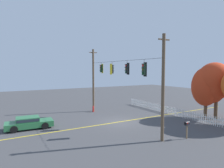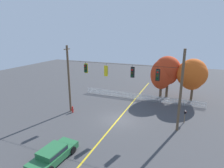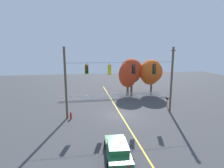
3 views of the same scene
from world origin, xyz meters
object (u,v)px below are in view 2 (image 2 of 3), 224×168
object	(u,v)px
traffic_signal_eastbound_side	(132,72)
fire_hydrant	(73,109)
traffic_signal_northbound_primary	(106,71)
autumn_maple_mid	(167,72)
autumn_maple_near_fence	(161,75)
parked_car	(53,154)
autumn_oak_far_east	(192,74)
traffic_signal_southbound_primary	(86,68)
traffic_signal_westbound_side	(158,75)
roadside_mailbox	(185,113)

from	to	relation	value
traffic_signal_eastbound_side	fire_hydrant	distance (m)	9.32
traffic_signal_northbound_primary	autumn_maple_mid	distance (m)	11.80
autumn_maple_near_fence	parked_car	distance (m)	19.66
autumn_maple_mid	parked_car	distance (m)	20.32
autumn_oak_far_east	fire_hydrant	xyz separation A→B (m)	(-13.76, -10.15, -3.62)
fire_hydrant	traffic_signal_eastbound_side	bearing A→B (deg)	1.89
traffic_signal_southbound_primary	traffic_signal_westbound_side	xyz separation A→B (m)	(8.29, 0.00, -0.12)
autumn_maple_near_fence	traffic_signal_eastbound_side	bearing A→B (deg)	-100.20
traffic_signal_southbound_primary	fire_hydrant	world-z (taller)	traffic_signal_southbound_primary
traffic_signal_westbound_side	autumn_maple_mid	size ratio (longest dim) A/B	0.23
autumn_oak_far_east	parked_car	world-z (taller)	autumn_oak_far_east
parked_car	fire_hydrant	distance (m)	9.34
traffic_signal_northbound_primary	autumn_maple_mid	xyz separation A→B (m)	(5.62, 10.26, -1.58)
traffic_signal_westbound_side	fire_hydrant	bearing A→B (deg)	-178.59
autumn_maple_near_fence	autumn_oak_far_east	size ratio (longest dim) A/B	0.94
traffic_signal_westbound_side	autumn_oak_far_east	xyz separation A→B (m)	(3.47, 9.90, -1.64)
traffic_signal_southbound_primary	traffic_signal_eastbound_side	xyz separation A→B (m)	(5.65, 0.00, -0.05)
traffic_signal_westbound_side	autumn_maple_mid	distance (m)	10.35
traffic_signal_northbound_primary	autumn_oak_far_east	world-z (taller)	traffic_signal_northbound_primary
traffic_signal_northbound_primary	autumn_oak_far_east	distance (m)	13.57
traffic_signal_eastbound_side	traffic_signal_westbound_side	size ratio (longest dim) A/B	0.93
traffic_signal_northbound_primary	traffic_signal_westbound_side	size ratio (longest dim) A/B	0.96
traffic_signal_northbound_primary	roadside_mailbox	distance (m)	9.97
traffic_signal_westbound_side	fire_hydrant	distance (m)	11.56
traffic_signal_eastbound_side	parked_car	world-z (taller)	traffic_signal_eastbound_side
traffic_signal_southbound_primary	autumn_maple_mid	size ratio (longest dim) A/B	0.21
fire_hydrant	parked_car	bearing A→B (deg)	-65.35
autumn_oak_far_east	roadside_mailbox	distance (m)	8.33
autumn_oak_far_east	fire_hydrant	size ratio (longest dim) A/B	7.63
traffic_signal_westbound_side	parked_car	bearing A→B (deg)	-126.19
autumn_maple_mid	roadside_mailbox	distance (m)	9.18
autumn_maple_near_fence	parked_car	size ratio (longest dim) A/B	1.35
autumn_maple_mid	autumn_oak_far_east	distance (m)	3.51
traffic_signal_northbound_primary	autumn_oak_far_east	bearing A→B (deg)	47.41
autumn_oak_far_east	parked_car	size ratio (longest dim) A/B	1.44
traffic_signal_eastbound_side	traffic_signal_westbound_side	bearing A→B (deg)	0.01
traffic_signal_eastbound_side	fire_hydrant	size ratio (longest dim) A/B	1.69
fire_hydrant	autumn_maple_near_fence	bearing A→B (deg)	47.10
fire_hydrant	roadside_mailbox	xyz separation A→B (m)	(13.27, 2.34, 0.77)
traffic_signal_southbound_primary	autumn_oak_far_east	distance (m)	15.47
traffic_signal_eastbound_side	parked_car	bearing A→B (deg)	-113.22
traffic_signal_southbound_primary	roadside_mailbox	world-z (taller)	traffic_signal_southbound_primary
traffic_signal_southbound_primary	traffic_signal_westbound_side	size ratio (longest dim) A/B	0.88
autumn_maple_near_fence	roadside_mailbox	world-z (taller)	autumn_maple_near_fence
traffic_signal_southbound_primary	traffic_signal_northbound_primary	xyz separation A→B (m)	(2.65, -0.02, -0.08)
autumn_maple_near_fence	autumn_maple_mid	world-z (taller)	autumn_maple_mid
traffic_signal_westbound_side	roadside_mailbox	xyz separation A→B (m)	(2.99, 2.09, -4.49)
parked_car	traffic_signal_northbound_primary	bearing A→B (deg)	85.08
autumn_maple_mid	fire_hydrant	size ratio (longest dim) A/B	7.84
autumn_maple_mid	parked_car	bearing A→B (deg)	-108.55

